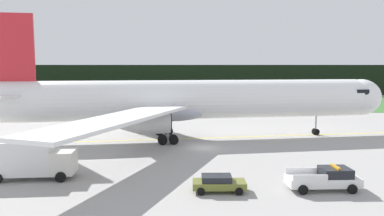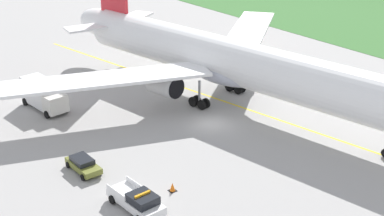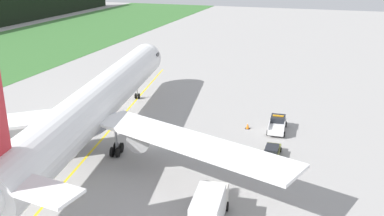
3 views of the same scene
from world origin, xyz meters
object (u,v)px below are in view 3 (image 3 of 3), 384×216
(staff_car, at_px, (272,151))
(apron_cone, at_px, (248,126))
(ops_pickup_truck, at_px, (277,124))
(airliner, at_px, (95,105))
(catering_truck, at_px, (209,208))

(staff_car, relative_size, apron_cone, 5.26)
(staff_car, bearing_deg, ops_pickup_truck, 3.60)
(staff_car, height_order, apron_cone, staff_car)
(ops_pickup_truck, bearing_deg, staff_car, -176.40)
(ops_pickup_truck, relative_size, staff_car, 1.37)
(airliner, relative_size, staff_car, 13.77)
(ops_pickup_truck, relative_size, catering_truck, 0.81)
(ops_pickup_truck, bearing_deg, catering_truck, 173.83)
(staff_car, bearing_deg, airliner, 98.42)
(ops_pickup_truck, xyz_separation_m, catering_truck, (-24.55, 2.65, 0.90))
(airliner, distance_m, staff_car, 22.33)
(airliner, bearing_deg, ops_pickup_truck, -60.95)
(catering_truck, height_order, apron_cone, catering_truck)
(airliner, distance_m, catering_truck, 22.72)
(airliner, height_order, catering_truck, airliner)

